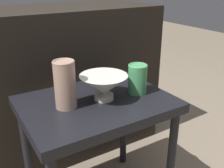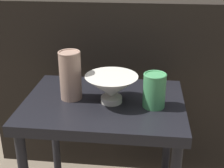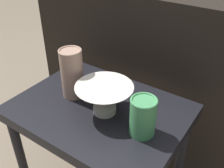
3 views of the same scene
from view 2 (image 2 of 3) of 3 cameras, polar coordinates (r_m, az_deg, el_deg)
The scene contains 5 objects.
table at distance 1.21m, azimuth -1.45°, elevation -6.14°, with size 0.60×0.45×0.54m.
couch_backdrop at distance 1.72m, azimuth 1.05°, elevation 1.73°, with size 1.21×0.50×0.86m.
bowl at distance 1.13m, azimuth -0.10°, elevation -0.54°, with size 0.19×0.19×0.10m.
vase_textured_left at distance 1.16m, azimuth -7.63°, elevation 1.67°, with size 0.08×0.08×0.19m.
vase_colorful_right at distance 1.11m, azimuth 7.75°, elevation -1.06°, with size 0.08×0.08×0.13m.
Camera 2 is at (0.15, -1.04, 1.07)m, focal length 50.00 mm.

